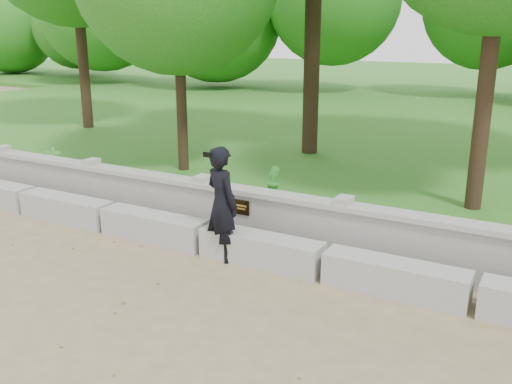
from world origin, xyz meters
TOP-DOWN VIEW (x-y plane):
  - ground at (0.00, 0.00)m, footprint 80.00×80.00m
  - lawn at (0.00, 14.00)m, footprint 40.00×22.00m
  - concrete_bench at (0.00, 1.90)m, footprint 11.90×0.45m
  - parapet_wall at (0.00, 2.60)m, footprint 12.50×0.35m
  - man_main at (0.40, 1.80)m, footprint 0.75×0.70m
  - shrub_a at (-4.82, 3.30)m, footprint 0.41×0.40m
  - shrub_b at (-0.14, 4.46)m, footprint 0.37×0.39m

SIDE VIEW (x-z plane):
  - ground at x=0.00m, z-range 0.00..0.00m
  - lawn at x=0.00m, z-range 0.00..0.25m
  - concrete_bench at x=0.00m, z-range 0.00..0.45m
  - parapet_wall at x=0.00m, z-range 0.01..0.91m
  - shrub_b at x=-0.14m, z-range 0.25..0.80m
  - shrub_a at x=-4.82m, z-range 0.25..0.90m
  - man_main at x=0.40m, z-range 0.00..1.74m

